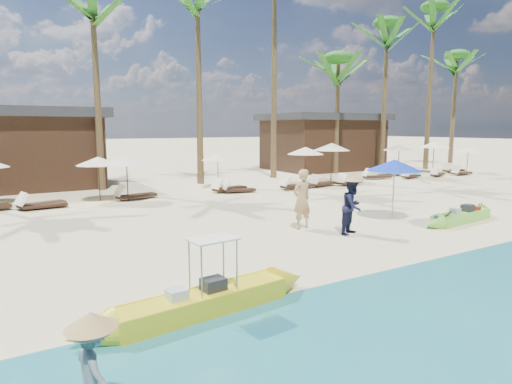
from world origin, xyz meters
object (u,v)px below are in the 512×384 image
green_canoe (461,217)px  tourist (302,199)px  yellow_canoe (204,302)px  blue_umbrella (395,165)px

green_canoe → tourist: tourist is taller
green_canoe → yellow_canoe: (-10.70, -2.33, 0.02)m
green_canoe → yellow_canoe: yellow_canoe is taller
green_canoe → blue_umbrella: (-1.64, 1.62, 1.74)m
yellow_canoe → tourist: tourist is taller
green_canoe → blue_umbrella: bearing=129.8°
green_canoe → yellow_canoe: size_ratio=0.89×
tourist → blue_umbrella: blue_umbrella is taller
green_canoe → tourist: (-5.41, 1.98, 0.78)m
yellow_canoe → tourist: 6.86m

